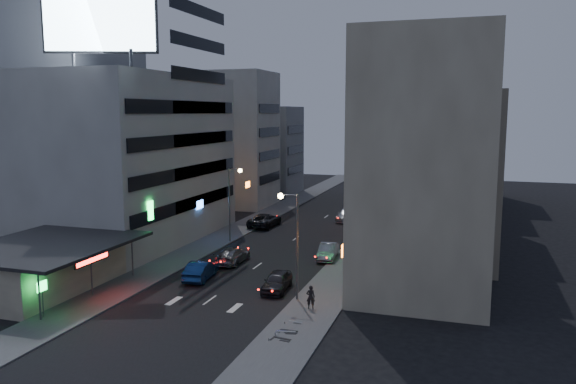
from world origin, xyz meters
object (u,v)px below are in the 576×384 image
at_px(scooter_black_a, 292,331).
at_px(scooter_silver_b, 303,315).
at_px(parked_car_right_far, 347,215).
at_px(person, 311,297).
at_px(parked_car_right_near, 277,281).
at_px(scooter_blue, 294,323).
at_px(parked_car_left, 265,220).
at_px(scooter_black_b, 299,323).
at_px(road_car_blue, 201,270).
at_px(road_car_silver, 232,255).
at_px(scooter_silver_a, 296,323).
at_px(parked_car_right_mid, 328,252).

distance_m(scooter_black_a, scooter_silver_b, 2.99).
bearing_deg(parked_car_right_far, person, -84.04).
xyz_separation_m(parked_car_right_near, scooter_blue, (3.86, -7.79, -0.13)).
height_order(parked_car_left, scooter_black_b, parked_car_left).
bearing_deg(road_car_blue, scooter_black_a, 131.09).
bearing_deg(road_car_silver, scooter_silver_b, 128.44).
relative_size(scooter_silver_a, scooter_silver_b, 1.18).
relative_size(parked_car_right_mid, parked_car_left, 0.77).
bearing_deg(parked_car_right_far, parked_car_left, -144.11).
distance_m(scooter_black_a, scooter_silver_a, 1.33).
height_order(parked_car_right_mid, scooter_black_a, parked_car_right_mid).
bearing_deg(scooter_black_a, person, 11.90).
height_order(parked_car_right_mid, road_car_blue, road_car_blue).
bearing_deg(scooter_blue, road_car_blue, 40.44).
height_order(parked_car_right_mid, person, person).
xyz_separation_m(road_car_silver, scooter_silver_a, (10.72, -14.33, -0.05)).
distance_m(parked_car_right_far, scooter_black_b, 38.25).
distance_m(parked_car_right_mid, road_car_blue, 13.01).
xyz_separation_m(scooter_blue, scooter_silver_b, (0.13, 1.62, -0.03)).
relative_size(road_car_blue, scooter_blue, 2.87).
distance_m(parked_car_right_mid, person, 14.25).
bearing_deg(road_car_silver, parked_car_right_mid, -154.93).
bearing_deg(parked_car_right_mid, scooter_silver_a, -87.90).
relative_size(parked_car_left, scooter_black_b, 3.27).
bearing_deg(parked_car_right_mid, parked_car_left, 125.71).
xyz_separation_m(scooter_silver_a, scooter_black_b, (0.14, 0.10, -0.02)).
xyz_separation_m(scooter_black_a, scooter_blue, (-0.30, 1.36, -0.05)).
bearing_deg(scooter_silver_b, scooter_blue, 178.02).
relative_size(person, scooter_black_b, 0.94).
distance_m(parked_car_right_far, road_car_blue, 29.94).
height_order(parked_car_right_near, scooter_black_a, parked_car_right_near).
height_order(parked_car_right_near, scooter_silver_a, parked_car_right_near).
bearing_deg(parked_car_right_far, scooter_silver_a, -84.52).
bearing_deg(scooter_blue, parked_car_right_far, -4.19).
bearing_deg(road_car_blue, scooter_blue, 134.43).
height_order(parked_car_right_far, scooter_black_a, parked_car_right_far).
relative_size(parked_car_right_near, scooter_black_b, 2.47).
distance_m(parked_car_right_far, scooter_blue, 38.27).
distance_m(parked_car_right_near, scooter_black_b, 8.79).
bearing_deg(parked_car_right_mid, parked_car_right_near, -103.77).
distance_m(scooter_silver_a, scooter_blue, 0.18).
bearing_deg(road_car_silver, scooter_silver_a, 125.12).
bearing_deg(person, scooter_black_b, 79.02).
bearing_deg(scooter_silver_a, scooter_black_b, -67.53).
bearing_deg(road_car_silver, parked_car_right_near, 134.16).
bearing_deg(parked_car_right_near, scooter_black_b, -65.84).
xyz_separation_m(person, scooter_silver_a, (0.28, -4.39, -0.28)).
bearing_deg(parked_car_right_far, parked_car_right_near, -90.23).
bearing_deg(person, parked_car_right_mid, -97.49).
relative_size(parked_car_right_near, person, 2.63).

